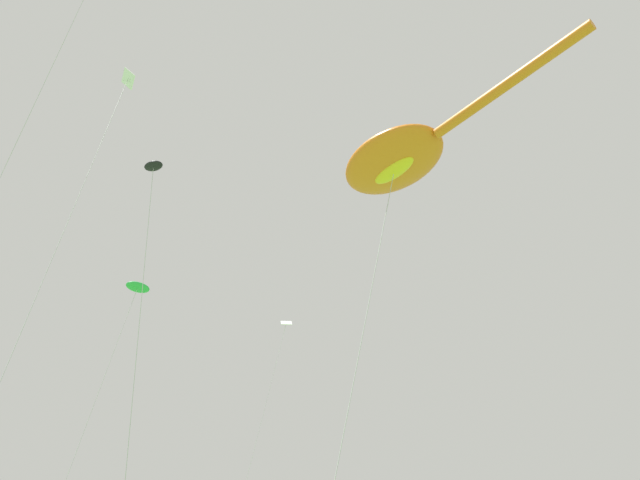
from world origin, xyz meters
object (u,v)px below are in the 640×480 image
Objects in this scene: small_kite_tiny_distant at (279,352)px; big_show_kite at (399,158)px; small_kite_diamond_red at (137,290)px; small_kite_box_yellow at (152,184)px; small_kite_delta_white at (113,115)px.

big_show_kite is at bearing 7.46° from small_kite_tiny_distant.
small_kite_tiny_distant reaches higher than small_kite_diamond_red.
big_show_kite is at bearing -135.70° from small_kite_box_yellow.
small_kite_delta_white reaches higher than small_kite_diamond_red.
small_kite_box_yellow is at bearing 69.85° from big_show_kite.
small_kite_tiny_distant reaches higher than big_show_kite.
small_kite_delta_white is at bearing -21.45° from small_kite_tiny_distant.
small_kite_tiny_distant is 13.52m from small_kite_diamond_red.
small_kite_diamond_red is 0.81× the size of small_kite_delta_white.
small_kite_box_yellow is 0.72× the size of small_kite_delta_white.
small_kite_diamond_red is at bearing -48.56° from small_kite_box_yellow.
small_kite_diamond_red is at bearing 18.19° from big_show_kite.
small_kite_delta_white is (-6.06, -7.43, 1.38)m from small_kite_diamond_red.
big_show_kite reaches higher than small_kite_box_yellow.
big_show_kite is at bearing 116.76° from small_kite_diamond_red.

